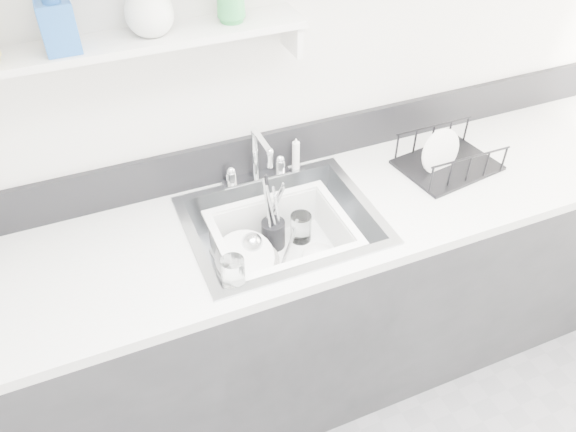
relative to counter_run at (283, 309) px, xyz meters
name	(u,v)px	position (x,y,z in m)	size (l,w,h in m)	color
room_shell	(483,160)	(0.00, -0.80, 1.22)	(3.50, 3.00, 2.60)	silver
counter_run	(283,309)	(0.00, 0.00, 0.00)	(3.20, 0.62, 0.92)	#252528
backsplash	(251,155)	(0.00, 0.30, 0.54)	(3.20, 0.02, 0.16)	black
sink	(282,240)	(0.00, 0.00, 0.37)	(0.64, 0.52, 0.20)	silver
faucet	(256,167)	(0.00, 0.25, 0.52)	(0.26, 0.18, 0.23)	silver
side_sprayer	(296,154)	(0.16, 0.25, 0.53)	(0.03, 0.03, 0.14)	white
wall_shelf	(135,44)	(-0.35, 0.23, 1.05)	(1.00, 0.16, 0.12)	silver
wash_tub	(283,245)	(-0.01, -0.04, 0.38)	(0.46, 0.37, 0.18)	white
plate_stack	(247,262)	(-0.14, -0.02, 0.33)	(0.25, 0.24, 0.10)	white
utensil_cup	(273,232)	(-0.01, 0.05, 0.37)	(0.09, 0.09, 0.29)	black
ladle	(274,251)	(-0.04, -0.02, 0.35)	(0.31, 0.11, 0.09)	silver
tumbler_in_tub	(301,227)	(0.09, 0.04, 0.36)	(0.08, 0.08, 0.11)	white
tumbler_counter	(233,272)	(-0.24, -0.21, 0.51)	(0.07, 0.07, 0.10)	white
dish_rack	(450,153)	(0.70, 0.05, 0.52)	(0.35, 0.26, 0.12)	black
bowl_small	(319,257)	(0.10, -0.08, 0.32)	(0.11, 0.11, 0.04)	white
soap_bottle_b	(55,14)	(-0.54, 0.21, 1.17)	(0.09, 0.09, 0.20)	#1F55A4
soap_bottle_c	(148,3)	(-0.30, 0.23, 1.16)	(0.14, 0.14, 0.17)	silver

